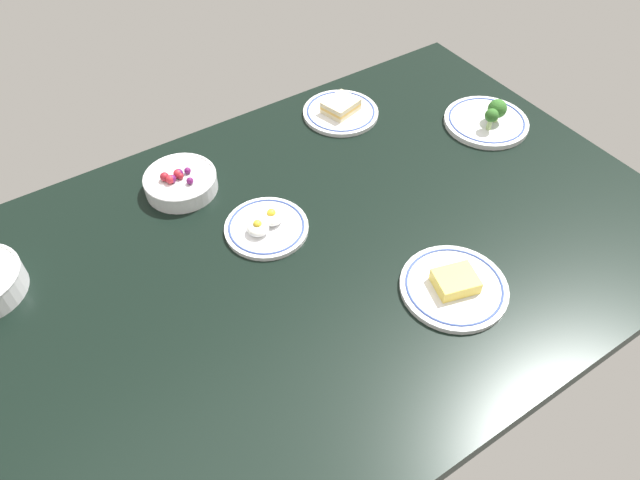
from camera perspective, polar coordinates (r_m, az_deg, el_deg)
dining_table at (r=125.64cm, az=-0.00°, el=-1.23°), size 153.59×101.35×4.00cm
plate_cheese at (r=119.03cm, az=12.94°, el=-4.39°), size 21.49×21.49×4.01cm
plate_sandwich at (r=158.71cm, az=2.03°, el=12.49°), size 20.01×20.01×4.28cm
plate_eggs at (r=127.19cm, az=-5.27°, el=1.36°), size 18.31×18.31×4.63cm
bowl_berries at (r=138.74cm, az=-13.44°, el=5.54°), size 16.74×16.74×5.95cm
plate_broccoli at (r=160.77cm, az=16.03°, el=11.19°), size 21.74×21.74×7.48cm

